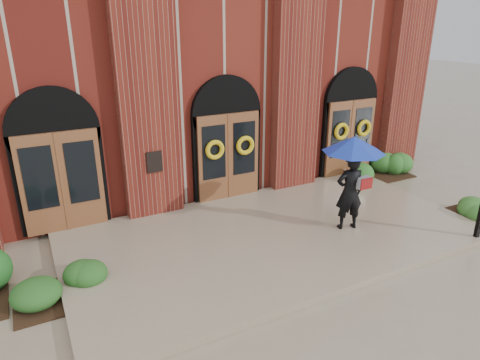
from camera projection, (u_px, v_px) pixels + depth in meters
ground at (277, 240)px, 10.55m from camera, size 90.00×90.00×0.00m
landing at (274, 235)px, 10.65m from camera, size 10.00×5.30×0.15m
church_building at (160, 63)px, 16.60m from camera, size 16.20×12.53×7.00m
man_with_umbrella at (352, 165)px, 10.28m from camera, size 1.82×1.82×2.38m
hedge_wall_right at (373, 169)px, 14.50m from camera, size 2.65×1.06×0.68m
hedge_front_left at (54, 288)px, 8.27m from camera, size 1.37×1.17×0.48m
hedge_front_right at (462, 211)px, 11.61m from camera, size 1.26×1.08×0.45m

